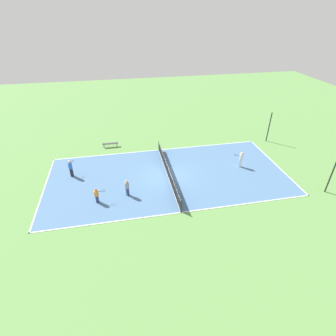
{
  "coord_description": "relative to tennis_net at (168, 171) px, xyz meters",
  "views": [
    {
      "loc": [
        20.76,
        -4.1,
        14.18
      ],
      "look_at": [
        0.0,
        0.0,
        0.9
      ],
      "focal_mm": 28.0,
      "sensor_mm": 36.0,
      "label": 1
    }
  ],
  "objects": [
    {
      "name": "player_baseline_gray",
      "position": [
        2.32,
        -4.03,
        0.34
      ],
      "size": [
        0.48,
        0.48,
        1.57
      ],
      "rotation": [
        0.0,
        0.0,
        3.61
      ],
      "color": "navy",
      "rests_on": "court_surface"
    },
    {
      "name": "player_center_orange",
      "position": [
        2.77,
        -6.58,
        0.23
      ],
      "size": [
        0.45,
        0.97,
        1.38
      ],
      "rotation": [
        0.0,
        0.0,
        1.7
      ],
      "color": "navy",
      "rests_on": "court_surface"
    },
    {
      "name": "player_far_white",
      "position": [
        -0.23,
        7.56,
        0.4
      ],
      "size": [
        0.71,
        0.98,
        1.66
      ],
      "rotation": [
        0.0,
        0.0,
        4.25
      ],
      "color": "white",
      "rests_on": "court_surface"
    },
    {
      "name": "bench",
      "position": [
        -7.28,
        -5.41,
        -0.18
      ],
      "size": [
        0.36,
        1.8,
        0.45
      ],
      "rotation": [
        0.0,
        0.0,
        1.57
      ],
      "color": "#333338",
      "rests_on": "ground_plane"
    },
    {
      "name": "court_surface",
      "position": [
        0.0,
        0.0,
        -0.56
      ],
      "size": [
        10.9,
        22.93,
        0.02
      ],
      "color": "#4C729E",
      "rests_on": "ground_plane"
    },
    {
      "name": "tennis_ball_far_baseline",
      "position": [
        -1.45,
        2.9,
        -0.51
      ],
      "size": [
        0.07,
        0.07,
        0.07
      ],
      "primitive_type": "sphere",
      "color": "#CCE033",
      "rests_on": "court_surface"
    },
    {
      "name": "tennis_ball_near_net",
      "position": [
        -4.03,
        -0.1,
        -0.51
      ],
      "size": [
        0.07,
        0.07,
        0.07
      ],
      "primitive_type": "sphere",
      "color": "#CCE033",
      "rests_on": "court_surface"
    },
    {
      "name": "fence_post_back_right",
      "position": [
        5.19,
        13.22,
        1.24
      ],
      "size": [
        0.12,
        0.12,
        3.62
      ],
      "color": "black",
      "rests_on": "ground_plane"
    },
    {
      "name": "ground_plane",
      "position": [
        0.0,
        0.0,
        -0.57
      ],
      "size": [
        80.0,
        80.0,
        0.0
      ],
      "primitive_type": "plane",
      "color": "#60934C"
    },
    {
      "name": "tennis_ball_left_sideline",
      "position": [
        -4.04,
        -3.45,
        -0.51
      ],
      "size": [
        0.07,
        0.07,
        0.07
      ],
      "primitive_type": "sphere",
      "color": "#CCE033",
      "rests_on": "court_surface"
    },
    {
      "name": "tennis_net",
      "position": [
        0.0,
        0.0,
        0.0
      ],
      "size": [
        10.7,
        0.1,
        1.08
      ],
      "color": "black",
      "rests_on": "court_surface"
    },
    {
      "name": "fence_post_back_left",
      "position": [
        -5.19,
        13.22,
        1.24
      ],
      "size": [
        0.12,
        0.12,
        3.62
      ],
      "color": "black",
      "rests_on": "ground_plane"
    },
    {
      "name": "player_near_blue",
      "position": [
        -1.74,
        -9.11,
        0.46
      ],
      "size": [
        0.99,
        0.6,
        1.74
      ],
      "rotation": [
        0.0,
        0.0,
        2.83
      ],
      "color": "black",
      "rests_on": "court_surface"
    }
  ]
}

